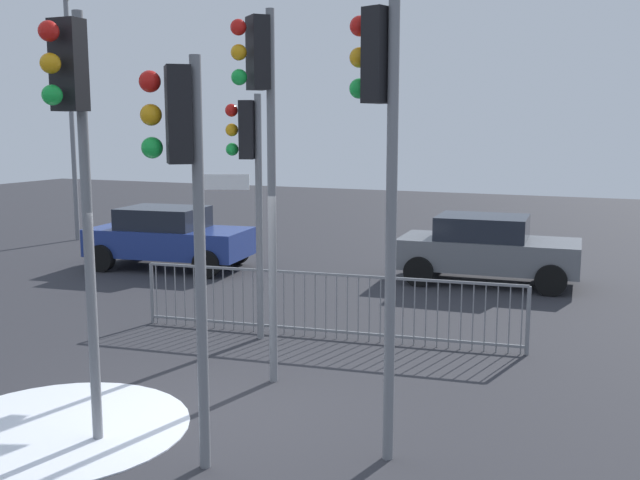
# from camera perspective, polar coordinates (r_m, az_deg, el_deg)

# --- Properties ---
(ground_plane) EXTENTS (60.00, 60.00, 0.00)m
(ground_plane) POSITION_cam_1_polar(r_m,az_deg,el_deg) (9.12, -7.90, -13.06)
(ground_plane) COLOR #2D2D33
(traffic_light_foreground_left) EXTENTS (0.48, 0.45, 4.05)m
(traffic_light_foreground_left) POSITION_cam_1_polar(r_m,az_deg,el_deg) (7.02, -10.70, 5.22)
(traffic_light_foreground_left) COLOR slate
(traffic_light_foreground_left) RESTS_ON ground
(traffic_light_rear_right) EXTENTS (0.55, 0.37, 3.88)m
(traffic_light_rear_right) POSITION_cam_1_polar(r_m,az_deg,el_deg) (11.54, -5.56, 6.11)
(traffic_light_rear_right) COLOR slate
(traffic_light_rear_right) RESTS_ON ground
(traffic_light_mid_right) EXTENTS (0.55, 0.37, 4.61)m
(traffic_light_mid_right) POSITION_cam_1_polar(r_m,az_deg,el_deg) (7.24, 4.75, 8.70)
(traffic_light_mid_right) COLOR slate
(traffic_light_mid_right) RESTS_ON ground
(traffic_light_mid_left) EXTENTS (0.46, 0.47, 4.84)m
(traffic_light_mid_left) POSITION_cam_1_polar(r_m,az_deg,el_deg) (9.41, -4.64, 9.73)
(traffic_light_mid_left) COLOR slate
(traffic_light_mid_left) RESTS_ON ground
(traffic_light_foreground_right) EXTENTS (0.32, 0.57, 4.54)m
(traffic_light_foreground_right) POSITION_cam_1_polar(r_m,az_deg,el_deg) (7.87, -18.63, 7.91)
(traffic_light_foreground_right) COLOR slate
(traffic_light_foreground_right) RESTS_ON ground
(direction_sign_post) EXTENTS (0.74, 0.34, 2.96)m
(direction_sign_post) POSITION_cam_1_polar(r_m,az_deg,el_deg) (10.64, -9.09, -0.61)
(direction_sign_post) COLOR slate
(direction_sign_post) RESTS_ON ground
(pedestrian_guard_railing) EXTENTS (6.29, 0.80, 1.07)m
(pedestrian_guard_railing) POSITION_cam_1_polar(r_m,az_deg,el_deg) (11.82, 0.46, -5.04)
(pedestrian_guard_railing) COLOR slate
(pedestrian_guard_railing) RESTS_ON ground
(car_grey_trailing) EXTENTS (3.90, 2.13, 1.47)m
(car_grey_trailing) POSITION_cam_1_polar(r_m,az_deg,el_deg) (16.34, 12.86, -0.61)
(car_grey_trailing) COLOR slate
(car_grey_trailing) RESTS_ON ground
(car_blue_far) EXTENTS (3.98, 2.32, 1.47)m
(car_blue_far) POSITION_cam_1_polar(r_m,az_deg,el_deg) (17.95, -11.73, 0.26)
(car_blue_far) COLOR navy
(car_blue_far) RESTS_ON ground
(street_lamp) EXTENTS (0.36, 0.36, 7.30)m
(street_lamp) POSITION_cam_1_polar(r_m,az_deg,el_deg) (23.02, -18.86, 10.96)
(street_lamp) COLOR slate
(street_lamp) RESTS_ON ground
(snow_patch_kerb) EXTENTS (2.94, 2.94, 0.01)m
(snow_patch_kerb) POSITION_cam_1_polar(r_m,az_deg,el_deg) (9.07, -19.67, -13.60)
(snow_patch_kerb) COLOR white
(snow_patch_kerb) RESTS_ON ground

